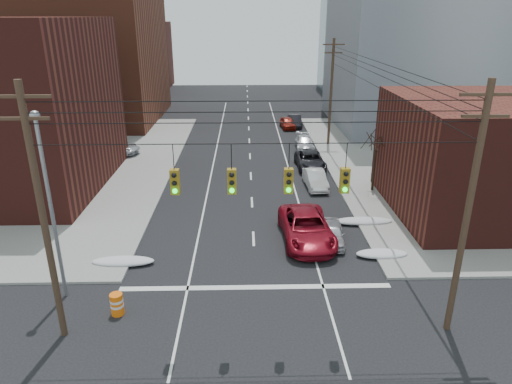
{
  "coord_description": "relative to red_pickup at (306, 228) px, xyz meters",
  "views": [
    {
      "loc": [
        -0.47,
        -13.64,
        13.1
      ],
      "look_at": [
        0.17,
        12.39,
        3.0
      ],
      "focal_mm": 32.0,
      "sensor_mm": 36.0,
      "label": 1
    }
  ],
  "objects": [
    {
      "name": "building_office",
      "position": [
        18.73,
        32.3,
        11.62
      ],
      "size": [
        22.0,
        20.0,
        25.0
      ],
      "primitive_type": "cube",
      "color": "gray",
      "rests_on": "ground"
    },
    {
      "name": "parked_car_a",
      "position": [
        1.53,
        -0.28,
        -0.26
      ],
      "size": [
        1.86,
        3.81,
        1.25
      ],
      "primitive_type": "imported",
      "rotation": [
        0.0,
        0.0,
        -0.11
      ],
      "color": "#BCBDC2",
      "rests_on": "ground"
    },
    {
      "name": "lot_car_a",
      "position": [
        -18.97,
        9.51,
        -0.08
      ],
      "size": [
        4.21,
        2.73,
        1.31
      ],
      "primitive_type": "imported",
      "rotation": [
        0.0,
        0.0,
        1.2
      ],
      "color": "white",
      "rests_on": "sidewalk_nw"
    },
    {
      "name": "traffic_signals",
      "position": [
        -3.17,
        -8.73,
        6.28
      ],
      "size": [
        17.0,
        0.42,
        2.02
      ],
      "color": "black",
      "rests_on": "ground"
    },
    {
      "name": "parked_car_d",
      "position": [
        2.49,
        20.85,
        -0.23
      ],
      "size": [
        2.05,
        4.62,
        1.32
      ],
      "primitive_type": "imported",
      "rotation": [
        0.0,
        0.0,
        -0.04
      ],
      "color": "silver",
      "rests_on": "ground"
    },
    {
      "name": "lot_car_d",
      "position": [
        -21.76,
        13.82,
        -0.02
      ],
      "size": [
        4.22,
        1.75,
        1.43
      ],
      "primitive_type": "imported",
      "rotation": [
        0.0,
        0.0,
        1.55
      ],
      "color": "#A5A5A9",
      "rests_on": "sidewalk_nw"
    },
    {
      "name": "lot_car_b",
      "position": [
        -16.84,
        19.03,
        -0.02
      ],
      "size": [
        5.62,
        3.72,
        1.43
      ],
      "primitive_type": "imported",
      "rotation": [
        0.0,
        0.0,
        1.29
      ],
      "color": "#AFAFB4",
      "rests_on": "sidewalk_nw"
    },
    {
      "name": "construction_barrel",
      "position": [
        -9.79,
        -7.28,
        -0.33
      ],
      "size": [
        0.8,
        0.8,
        1.08
      ],
      "rotation": [
        0.0,
        0.0,
        -0.38
      ],
      "color": "orange",
      "rests_on": "ground"
    },
    {
      "name": "parked_car_e",
      "position": [
        1.53,
        30.29,
        -0.21
      ],
      "size": [
        1.96,
        4.11,
        1.36
      ],
      "primitive_type": "imported",
      "rotation": [
        0.0,
        0.0,
        0.09
      ],
      "color": "maroon",
      "rests_on": "ground"
    },
    {
      "name": "ground",
      "position": [
        -3.27,
        -11.7,
        -0.88
      ],
      "size": [
        160.0,
        160.0,
        0.0
      ],
      "primitive_type": "plane",
      "color": "black",
      "rests_on": "ground"
    },
    {
      "name": "snow_nw",
      "position": [
        -10.67,
        -2.7,
        -0.67
      ],
      "size": [
        3.5,
        1.08,
        0.42
      ],
      "primitive_type": "ellipsoid",
      "color": "silver",
      "rests_on": "ground"
    },
    {
      "name": "parked_car_c",
      "position": [
        2.2,
        14.37,
        -0.16
      ],
      "size": [
        2.57,
        5.29,
        1.45
      ],
      "primitive_type": "imported",
      "rotation": [
        0.0,
        0.0,
        0.03
      ],
      "color": "black",
      "rests_on": "ground"
    },
    {
      "name": "bare_tree",
      "position": [
        6.32,
        8.3,
        1.44
      ],
      "size": [
        2.09,
        2.2,
        4.93
      ],
      "color": "black",
      "rests_on": "ground"
    },
    {
      "name": "snow_ne",
      "position": [
        4.13,
        -2.2,
        -0.67
      ],
      "size": [
        3.0,
        1.08,
        0.42
      ],
      "primitive_type": "ellipsoid",
      "color": "silver",
      "rests_on": "ground"
    },
    {
      "name": "utility_pole_right",
      "position": [
        5.23,
        -8.7,
        4.9
      ],
      "size": [
        2.2,
        0.28,
        11.0
      ],
      "color": "#473323",
      "rests_on": "ground"
    },
    {
      "name": "utility_pole_left",
      "position": [
        -11.77,
        -8.7,
        4.9
      ],
      "size": [
        2.2,
        0.28,
        11.0
      ],
      "color": "#473323",
      "rests_on": "ground"
    },
    {
      "name": "snow_east_far",
      "position": [
        4.13,
        2.3,
        -0.67
      ],
      "size": [
        4.0,
        1.08,
        0.42
      ],
      "primitive_type": "ellipsoid",
      "color": "silver",
      "rests_on": "ground"
    },
    {
      "name": "building_brick_far",
      "position": [
        -29.27,
        62.3,
        5.12
      ],
      "size": [
        22.0,
        18.0,
        12.0
      ],
      "primitive_type": "cube",
      "color": "#4D1C17",
      "rests_on": "ground"
    },
    {
      "name": "building_glass",
      "position": [
        20.73,
        58.3,
        10.12
      ],
      "size": [
        20.0,
        18.0,
        22.0
      ],
      "primitive_type": "cube",
      "color": "gray",
      "rests_on": "ground"
    },
    {
      "name": "red_pickup",
      "position": [
        0.0,
        0.0,
        0.0
      ],
      "size": [
        3.24,
        6.5,
        1.77
      ],
      "primitive_type": "imported",
      "rotation": [
        0.0,
        0.0,
        0.05
      ],
      "color": "maroon",
      "rests_on": "ground"
    },
    {
      "name": "parked_car_b",
      "position": [
        1.94,
        9.39,
        -0.19
      ],
      "size": [
        1.69,
        4.29,
        1.39
      ],
      "primitive_type": "imported",
      "rotation": [
        0.0,
        0.0,
        0.05
      ],
      "color": "silver",
      "rests_on": "ground"
    },
    {
      "name": "parked_car_f",
      "position": [
        2.54,
        31.33,
        -0.17
      ],
      "size": [
        1.52,
        4.33,
        1.43
      ],
      "primitive_type": "imported",
      "rotation": [
        0.0,
        0.0,
        0.0
      ],
      "color": "black",
      "rests_on": "ground"
    },
    {
      "name": "street_light",
      "position": [
        -12.77,
        -5.7,
        4.66
      ],
      "size": [
        0.44,
        0.44,
        9.32
      ],
      "color": "gray",
      "rests_on": "ground"
    },
    {
      "name": "utility_pole_far",
      "position": [
        5.23,
        22.3,
        4.9
      ],
      "size": [
        2.2,
        0.28,
        11.0
      ],
      "color": "#473323",
      "rests_on": "ground"
    }
  ]
}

